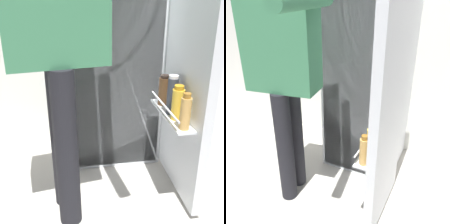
{
  "view_description": "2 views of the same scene",
  "coord_description": "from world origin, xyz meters",
  "views": [
    {
      "loc": [
        -0.33,
        -1.53,
        1.22
      ],
      "look_at": [
        -0.09,
        -0.08,
        0.57
      ],
      "focal_mm": 47.52,
      "sensor_mm": 36.0,
      "label": 1
    },
    {
      "loc": [
        0.67,
        -1.41,
        1.46
      ],
      "look_at": [
        -0.01,
        -0.04,
        0.73
      ],
      "focal_mm": 40.31,
      "sensor_mm": 36.0,
      "label": 2
    }
  ],
  "objects": [
    {
      "name": "ground_plane",
      "position": [
        0.0,
        0.0,
        0.0
      ],
      "size": [
        6.4,
        6.4,
        0.0
      ],
      "primitive_type": "plane",
      "color": "#B7B2A8"
    },
    {
      "name": "kitchen_wall",
      "position": [
        0.0,
        0.87,
        1.27
      ],
      "size": [
        4.4,
        0.1,
        2.54
      ],
      "primitive_type": "cube",
      "color": "silver",
      "rests_on": "ground_plane"
    },
    {
      "name": "refrigerator",
      "position": [
        0.03,
        0.48,
        0.87
      ],
      "size": [
        0.68,
        1.17,
        1.75
      ],
      "color": "silver",
      "rests_on": "ground_plane"
    },
    {
      "name": "person",
      "position": [
        -0.35,
        -0.14,
        1.06
      ],
      "size": [
        0.65,
        0.75,
        1.74
      ],
      "color": "black",
      "rests_on": "ground_plane"
    }
  ]
}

